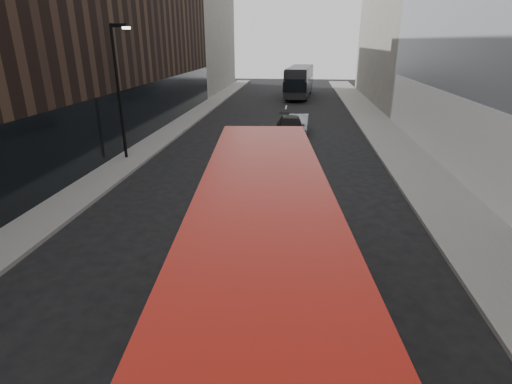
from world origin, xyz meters
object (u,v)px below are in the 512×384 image
(grey_bus, at_px, (300,81))
(car_a, at_px, (283,149))
(car_b, at_px, (298,124))
(car_c, at_px, (290,127))
(red_bus, at_px, (263,276))
(street_lamp, at_px, (119,84))

(grey_bus, relative_size, car_a, 2.72)
(car_b, bearing_deg, car_c, -110.36)
(red_bus, relative_size, car_c, 2.18)
(street_lamp, bearing_deg, car_c, 36.97)
(street_lamp, xyz_separation_m, car_a, (8.72, 0.75, -3.49))
(street_lamp, xyz_separation_m, car_c, (9.00, 6.77, -3.50))
(street_lamp, distance_m, car_c, 11.79)
(car_b, bearing_deg, grey_bus, 93.05)
(car_c, bearing_deg, red_bus, -92.88)
(grey_bus, xyz_separation_m, car_c, (-0.47, -21.17, -1.18))
(red_bus, distance_m, car_a, 15.43)
(street_lamp, bearing_deg, car_a, 4.88)
(street_lamp, height_order, car_b, street_lamp)
(street_lamp, relative_size, car_c, 1.49)
(red_bus, distance_m, car_b, 22.67)
(car_a, relative_size, car_b, 1.00)
(car_a, bearing_deg, grey_bus, 87.47)
(car_a, bearing_deg, street_lamp, -176.07)
(car_c, bearing_deg, car_b, 63.82)
(grey_bus, bearing_deg, car_c, -86.14)
(car_b, relative_size, car_c, 0.85)
(car_a, height_order, car_b, car_a)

